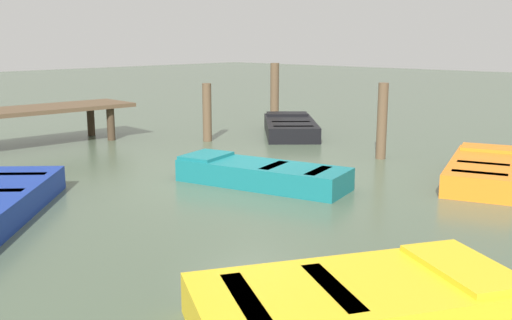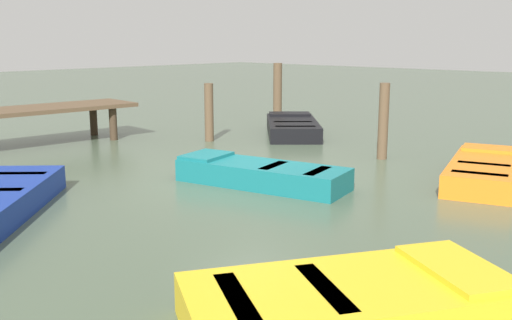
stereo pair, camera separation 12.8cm
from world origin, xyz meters
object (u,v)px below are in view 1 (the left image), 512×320
(mooring_piling_center, at_px, (275,92))
(rowboat_black, at_px, (290,127))
(rowboat_yellow, at_px, (357,301))
(dock_segment, at_px, (1,115))
(mooring_piling_mid_left, at_px, (382,121))
(rowboat_orange, at_px, (483,170))
(rowboat_teal, at_px, (261,174))
(mooring_piling_mid_right, at_px, (207,112))

(mooring_piling_center, bearing_deg, rowboat_black, -130.81)
(rowboat_yellow, bearing_deg, dock_segment, 111.97)
(rowboat_black, distance_m, mooring_piling_mid_left, 3.84)
(rowboat_orange, height_order, mooring_piling_center, mooring_piling_center)
(rowboat_orange, bearing_deg, rowboat_black, 55.95)
(rowboat_teal, relative_size, mooring_piling_mid_right, 2.21)
(rowboat_orange, height_order, rowboat_black, same)
(rowboat_black, xyz_separation_m, mooring_piling_center, (1.92, 2.23, 0.71))
(dock_segment, relative_size, mooring_piling_mid_left, 3.90)
(rowboat_orange, distance_m, mooring_piling_mid_left, 2.65)
(rowboat_black, bearing_deg, rowboat_yellow, 178.77)
(dock_segment, height_order, rowboat_orange, dock_segment)
(rowboat_yellow, relative_size, mooring_piling_mid_left, 1.97)
(rowboat_yellow, xyz_separation_m, rowboat_orange, (6.31, 1.32, -0.00))
(rowboat_orange, bearing_deg, rowboat_yellow, 174.16)
(rowboat_black, relative_size, mooring_piling_mid_left, 1.89)
(dock_segment, distance_m, mooring_piling_mid_right, 4.93)
(dock_segment, xyz_separation_m, mooring_piling_mid_left, (5.17, -7.19, -0.01))
(rowboat_teal, xyz_separation_m, rowboat_orange, (3.01, -2.85, 0.00))
(rowboat_teal, height_order, mooring_piling_center, mooring_piling_center)
(rowboat_black, bearing_deg, rowboat_orange, -150.07)
(rowboat_orange, relative_size, mooring_piling_center, 1.79)
(rowboat_yellow, xyz_separation_m, rowboat_black, (8.10, 7.42, -0.00))
(mooring_piling_mid_left, xyz_separation_m, mooring_piling_mid_right, (-1.04, 4.50, -0.09))
(dock_segment, bearing_deg, mooring_piling_mid_right, -28.74)
(rowboat_yellow, distance_m, rowboat_black, 10.99)
(mooring_piling_mid_left, height_order, mooring_piling_mid_right, mooring_piling_mid_left)
(rowboat_teal, bearing_deg, dock_segment, 0.35)
(rowboat_black, relative_size, mooring_piling_center, 1.71)
(rowboat_black, relative_size, mooring_piling_mid_right, 2.12)
(rowboat_teal, distance_m, mooring_piling_mid_right, 4.90)
(rowboat_teal, height_order, rowboat_orange, same)
(rowboat_teal, bearing_deg, rowboat_orange, -146.20)
(rowboat_teal, distance_m, rowboat_black, 5.79)
(rowboat_yellow, xyz_separation_m, mooring_piling_mid_right, (5.84, 8.34, 0.53))
(mooring_piling_mid_right, bearing_deg, rowboat_orange, -86.17)
(dock_segment, xyz_separation_m, rowboat_teal, (1.59, -6.85, -0.63))
(mooring_piling_mid_right, relative_size, mooring_piling_center, 0.81)
(rowboat_yellow, distance_m, rowboat_orange, 6.45)
(rowboat_orange, height_order, mooring_piling_mid_right, mooring_piling_mid_right)
(dock_segment, bearing_deg, rowboat_teal, -72.62)
(rowboat_orange, bearing_deg, mooring_piling_center, 48.27)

